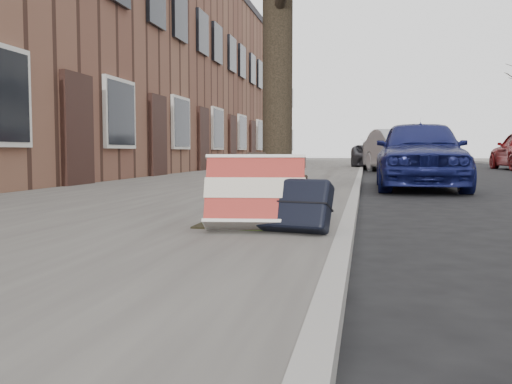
% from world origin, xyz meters
% --- Properties ---
extents(near_sidewalk, '(5.00, 70.00, 0.12)m').
position_xyz_m(near_sidewalk, '(-3.70, 15.00, 0.06)').
color(near_sidewalk, '#66625C').
rests_on(near_sidewalk, ground).
extents(house_near, '(6.80, 40.00, 7.00)m').
position_xyz_m(house_near, '(-9.60, 16.00, 3.50)').
color(house_near, brown).
rests_on(house_near, ground).
extents(dirt_patch, '(0.85, 0.85, 0.02)m').
position_xyz_m(dirt_patch, '(-2.00, 1.20, 0.13)').
color(dirt_patch, black).
rests_on(dirt_patch, near_sidewalk).
extents(suitcase_red, '(0.77, 0.48, 0.56)m').
position_xyz_m(suitcase_red, '(-1.91, 0.77, 0.40)').
color(suitcase_red, maroon).
rests_on(suitcase_red, near_sidewalk).
extents(suitcase_navy, '(0.59, 0.43, 0.42)m').
position_xyz_m(suitcase_navy, '(-1.61, 0.71, 0.33)').
color(suitcase_navy, black).
rests_on(suitcase_navy, near_sidewalk).
extents(car_near_front, '(1.62, 3.96, 1.34)m').
position_xyz_m(car_near_front, '(-0.11, 7.81, 0.67)').
color(car_near_front, '#131852').
rests_on(car_near_front, ground).
extents(car_near_mid, '(2.59, 4.69, 1.47)m').
position_xyz_m(car_near_mid, '(0.06, 16.30, 0.73)').
color(car_near_mid, '#AAACB1').
rests_on(car_near_mid, ground).
extents(car_near_back, '(2.92, 5.36, 1.43)m').
position_xyz_m(car_near_back, '(-0.29, 20.65, 0.71)').
color(car_near_back, '#343338').
rests_on(car_near_back, ground).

